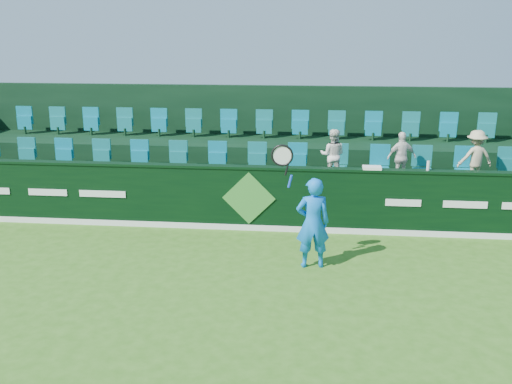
# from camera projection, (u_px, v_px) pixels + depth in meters

# --- Properties ---
(ground) EXTENTS (60.00, 60.00, 0.00)m
(ground) POSITION_uv_depth(u_px,v_px,m) (218.00, 322.00, 8.13)
(ground) COLOR #326818
(ground) RESTS_ON ground
(sponsor_hoarding) EXTENTS (16.00, 0.25, 1.35)m
(sponsor_hoarding) POSITION_uv_depth(u_px,v_px,m) (250.00, 198.00, 11.77)
(sponsor_hoarding) COLOR black
(sponsor_hoarding) RESTS_ON ground
(stand_tier_front) EXTENTS (16.00, 2.00, 0.80)m
(stand_tier_front) POSITION_uv_depth(u_px,v_px,m) (255.00, 196.00, 12.90)
(stand_tier_front) COLOR black
(stand_tier_front) RESTS_ON ground
(stand_tier_back) EXTENTS (16.00, 1.80, 1.30)m
(stand_tier_back) POSITION_uv_depth(u_px,v_px,m) (263.00, 166.00, 14.65)
(stand_tier_back) COLOR black
(stand_tier_back) RESTS_ON ground
(stand_rear) EXTENTS (16.00, 4.10, 2.60)m
(stand_rear) POSITION_uv_depth(u_px,v_px,m) (264.00, 141.00, 14.92)
(stand_rear) COLOR black
(stand_rear) RESTS_ON ground
(seat_row_front) EXTENTS (13.50, 0.50, 0.60)m
(seat_row_front) POSITION_uv_depth(u_px,v_px,m) (257.00, 162.00, 13.09)
(seat_row_front) COLOR #0B778D
(seat_row_front) RESTS_ON stand_tier_front
(seat_row_back) EXTENTS (13.50, 0.50, 0.60)m
(seat_row_back) POSITION_uv_depth(u_px,v_px,m) (264.00, 127.00, 14.67)
(seat_row_back) COLOR #0B778D
(seat_row_back) RESTS_ON stand_tier_back
(tennis_player) EXTENTS (1.09, 0.47, 2.23)m
(tennis_player) POSITION_uv_depth(u_px,v_px,m) (312.00, 222.00, 9.84)
(tennis_player) COLOR blue
(tennis_player) RESTS_ON ground
(spectator_left) EXTENTS (0.62, 0.51, 1.15)m
(spectator_left) POSITION_uv_depth(u_px,v_px,m) (333.00, 155.00, 12.48)
(spectator_left) COLOR white
(spectator_left) RESTS_ON stand_tier_front
(spectator_middle) EXTENTS (0.70, 0.45, 1.12)m
(spectator_middle) POSITION_uv_depth(u_px,v_px,m) (401.00, 157.00, 12.34)
(spectator_middle) COLOR white
(spectator_middle) RESTS_ON stand_tier_front
(spectator_right) EXTENTS (0.84, 0.59, 1.18)m
(spectator_right) POSITION_uv_depth(u_px,v_px,m) (475.00, 158.00, 12.18)
(spectator_right) COLOR #C4B68A
(spectator_right) RESTS_ON stand_tier_front
(towel) EXTENTS (0.37, 0.24, 0.05)m
(towel) POSITION_uv_depth(u_px,v_px,m) (372.00, 168.00, 11.34)
(towel) COLOR white
(towel) RESTS_ON sponsor_hoarding
(drinks_bottle) EXTENTS (0.06, 0.06, 0.19)m
(drinks_bottle) POSITION_uv_depth(u_px,v_px,m) (428.00, 166.00, 11.21)
(drinks_bottle) COLOR silver
(drinks_bottle) RESTS_ON sponsor_hoarding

